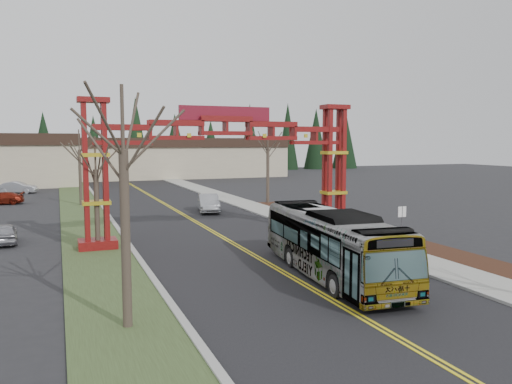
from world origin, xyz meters
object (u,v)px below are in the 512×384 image
gateway_arch (226,148)px  silver_sedan (209,203)px  barrel_north (329,217)px  barrel_mid (326,219)px  bare_tree_median_near (123,151)px  street_sign (402,217)px  transit_bus (331,243)px  retail_building_east (173,157)px  barrel_south (353,227)px  parked_car_mid_a (1,198)px  bare_tree_median_far (79,150)px  bare_tree_right_far (268,148)px  parked_car_far_a (17,187)px  parked_car_near_a (4,233)px  bare_tree_median_mid (96,170)px

gateway_arch → silver_sedan: bearing=78.7°
barrel_north → barrel_mid: bearing=-129.8°
bare_tree_median_near → street_sign: size_ratio=3.44×
bare_tree_median_near → street_sign: 19.77m
transit_bus → street_sign: (7.77, 4.78, 0.13)m
silver_sedan → barrel_mid: size_ratio=4.97×
retail_building_east → barrel_south: (-1.19, -63.32, -3.04)m
silver_sedan → parked_car_mid_a: silver_sedan is taller
bare_tree_median_near → bare_tree_median_far: (0.00, 35.45, -0.51)m
gateway_arch → bare_tree_right_far: bearing=58.9°
parked_car_far_a → barrel_south: parked_car_far_a is taller
bare_tree_median_far → street_sign: size_ratio=3.17×
parked_car_near_a → barrel_north: size_ratio=3.41×
parked_car_far_a → bare_tree_right_far: (24.76, -20.76, 4.94)m
silver_sedan → bare_tree_right_far: (7.42, 3.69, 4.88)m
silver_sedan → parked_car_near_a: size_ratio=1.29×
bare_tree_median_near → silver_sedan: bearing=68.2°
retail_building_east → bare_tree_median_mid: bearing=-106.1°
bare_tree_median_far → barrel_north: 26.11m
barrel_south → parked_car_far_a: bearing=121.4°
bare_tree_median_far → barrel_mid: bare_tree_median_far is taller
bare_tree_median_mid → barrel_south: (16.81, -1.13, -4.24)m
bare_tree_median_far → street_sign: bare_tree_median_far is taller
retail_building_east → parked_car_far_a: size_ratio=8.40×
parked_car_mid_a → bare_tree_right_far: (25.52, -9.28, 5.06)m
bare_tree_median_far → barrel_north: bearing=-47.1°
street_sign → barrel_north: 8.78m
retail_building_east → bare_tree_median_near: 77.63m
parked_car_mid_a → bare_tree_right_far: size_ratio=0.55×
parked_car_near_a → barrel_mid: parked_car_near_a is taller
transit_bus → barrel_north: size_ratio=10.25×
bare_tree_median_mid → bare_tree_median_far: bearing=90.0°
parked_car_far_a → bare_tree_median_mid: 38.38m
parked_car_near_a → street_sign: size_ratio=1.59×
barrel_north → parked_car_near_a: bearing=178.1°
gateway_arch → silver_sedan: gateway_arch is taller
bare_tree_median_mid → barrel_mid: 17.49m
parked_car_far_a → barrel_north: (24.20, -34.20, -0.19)m
parked_car_mid_a → bare_tree_median_far: 9.80m
gateway_arch → barrel_south: 10.48m
bare_tree_right_far → street_sign: (-0.43, -22.14, -3.97)m
gateway_arch → barrel_north: (9.44, 3.13, -5.42)m
parked_car_mid_a → bare_tree_median_near: size_ratio=0.52×
gateway_arch → street_sign: 11.87m
parked_car_mid_a → bare_tree_median_far: size_ratio=0.57×
parked_car_near_a → parked_car_far_a: 33.46m
parked_car_mid_a → retail_building_east: bearing=149.1°
parked_car_near_a → barrel_south: bearing=162.6°
transit_bus → parked_car_near_a: (-15.11, 14.26, -0.95)m
parked_car_mid_a → barrel_north: (24.96, -22.71, -0.07)m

